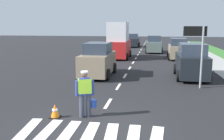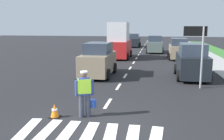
{
  "view_description": "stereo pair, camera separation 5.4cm",
  "coord_description": "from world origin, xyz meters",
  "views": [
    {
      "loc": [
        1.89,
        -7.31,
        3.24
      ],
      "look_at": [
        -0.16,
        4.58,
        1.1
      ],
      "focal_mm": 40.44,
      "sensor_mm": 36.0,
      "label": 1
    },
    {
      "loc": [
        1.94,
        -7.3,
        3.24
      ],
      "look_at": [
        -0.16,
        4.58,
        1.1
      ],
      "focal_mm": 40.44,
      "sensor_mm": 36.0,
      "label": 2
    }
  ],
  "objects": [
    {
      "name": "ground_plane",
      "position": [
        0.0,
        21.0,
        0.0
      ],
      "size": [
        96.0,
        96.0,
        0.0
      ],
      "primitive_type": "plane",
      "color": "black"
    },
    {
      "name": "crosswalk_stripes",
      "position": [
        0.0,
        -0.4,
        0.01
      ],
      "size": [
        4.54,
        1.93,
        0.01
      ],
      "color": "white",
      "rests_on": "ground"
    },
    {
      "name": "lane_center_line",
      "position": [
        0.0,
        25.2,
        0.0
      ],
      "size": [
        0.14,
        46.4,
        0.01
      ],
      "color": "silver",
      "rests_on": "ground"
    },
    {
      "name": "road_worker",
      "position": [
        -0.5,
        1.04,
        0.93
      ],
      "size": [
        0.69,
        0.54,
        1.67
      ],
      "color": "#383D4C",
      "rests_on": "ground"
    },
    {
      "name": "lane_direction_sign",
      "position": [
        4.02,
        6.15,
        2.41
      ],
      "size": [
        1.16,
        0.11,
        3.2
      ],
      "color": "gray",
      "rests_on": "ground"
    },
    {
      "name": "traffic_cone_near",
      "position": [
        -1.56,
        0.78,
        0.25
      ],
      "size": [
        0.36,
        0.36,
        0.5
      ],
      "color": "black",
      "rests_on": "ground"
    },
    {
      "name": "delivery_truck",
      "position": [
        -1.68,
        17.41,
        1.61
      ],
      "size": [
        2.16,
        4.6,
        3.54
      ],
      "color": "red",
      "rests_on": "ground"
    },
    {
      "name": "car_oncoming_third",
      "position": [
        -1.49,
        31.28,
        0.93
      ],
      "size": [
        1.95,
        3.95,
        2.01
      ],
      "color": "black",
      "rests_on": "ground"
    },
    {
      "name": "car_oncoming_lead",
      "position": [
        -1.75,
        8.45,
        1.0
      ],
      "size": [
        1.98,
        3.96,
        2.15
      ],
      "color": "gray",
      "rests_on": "ground"
    },
    {
      "name": "car_parked_far",
      "position": [
        4.07,
        18.03,
        0.94
      ],
      "size": [
        1.95,
        4.11,
        2.02
      ],
      "color": "gray",
      "rests_on": "ground"
    },
    {
      "name": "car_parked_curbside",
      "position": [
        4.12,
        8.75,
        1.0
      ],
      "size": [
        1.92,
        3.9,
        2.15
      ],
      "color": "black",
      "rests_on": "ground"
    },
    {
      "name": "car_outgoing_far",
      "position": [
        1.75,
        23.69,
        0.94
      ],
      "size": [
        1.99,
        4.1,
        2.04
      ],
      "color": "slate",
      "rests_on": "ground"
    }
  ]
}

